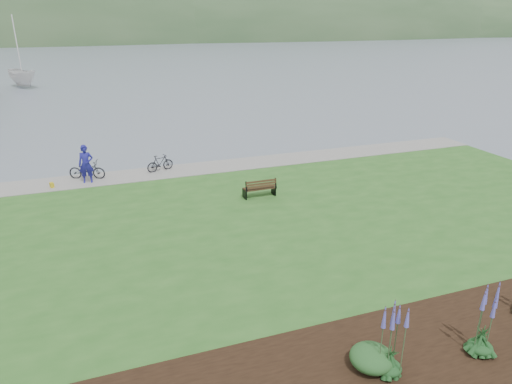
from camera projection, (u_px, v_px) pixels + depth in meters
ground at (250, 224)px, 19.36m from camera, size 600.00×600.00×0.00m
lawn at (267, 240)px, 17.53m from camera, size 34.00×20.00×0.40m
shoreline_path at (210, 167)px, 25.28m from camera, size 34.00×2.20×0.03m
garden_bed at (489, 345)px, 11.55m from camera, size 24.00×4.40×0.04m
far_hillside at (155, 40)px, 175.01m from camera, size 580.00×80.00×38.00m
park_bench at (260, 188)px, 20.98m from camera, size 1.49×0.61×0.92m
person at (86, 161)px, 22.56m from camera, size 0.90×0.67×2.29m
bicycle_a at (87, 170)px, 23.35m from camera, size 1.26×1.96×0.97m
bicycle_b at (160, 163)px, 24.54m from camera, size 0.85×1.56×0.90m
sailboat at (25, 87)px, 56.92m from camera, size 13.75×13.84×27.15m
pannier at (52, 185)px, 22.23m from camera, size 0.23×0.29×0.27m
echium_0 at (485, 323)px, 10.99m from camera, size 0.62×0.62×2.14m
echium_4 at (392, 337)px, 10.29m from camera, size 0.62×0.62×2.31m
shrub_0 at (372, 358)px, 10.73m from camera, size 1.05×1.05×0.52m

